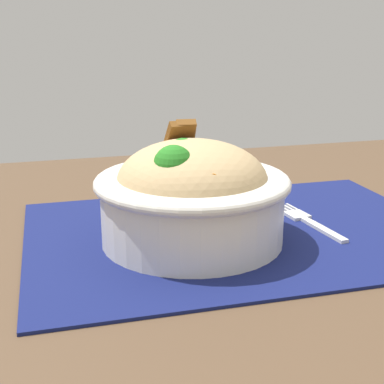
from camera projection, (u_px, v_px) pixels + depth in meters
table at (246, 302)px, 0.59m from camera, size 1.12×0.81×0.76m
placemat at (239, 232)px, 0.57m from camera, size 0.44×0.31×0.00m
bowl at (192, 194)px, 0.53m from camera, size 0.20×0.20×0.12m
fork at (306, 220)px, 0.60m from camera, size 0.03×0.12×0.00m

